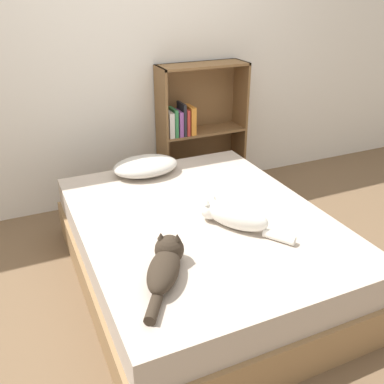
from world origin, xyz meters
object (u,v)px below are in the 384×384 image
at_px(bookshelf, 197,128).
at_px(bed, 201,248).
at_px(pillow, 146,166).
at_px(cat_light, 233,215).
at_px(cat_dark, 165,264).

bearing_deg(bookshelf, bed, -113.55).
xyz_separation_m(pillow, bookshelf, (0.62, 0.46, 0.07)).
bearing_deg(bookshelf, pillow, -143.58).
bearing_deg(bed, cat_light, -58.03).
height_order(bed, cat_dark, cat_dark).
distance_m(cat_light, bookshelf, 1.43).
height_order(cat_dark, bookshelf, bookshelf).
distance_m(bed, pillow, 0.79).
relative_size(bed, cat_light, 3.65).
xyz_separation_m(pillow, cat_light, (0.21, -0.91, 0.01)).
bearing_deg(bed, cat_dark, -132.30).
bearing_deg(cat_light, cat_dark, 83.28).
bearing_deg(pillow, cat_light, -76.91).
relative_size(bed, bookshelf, 1.67).
relative_size(bed, cat_dark, 3.94).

